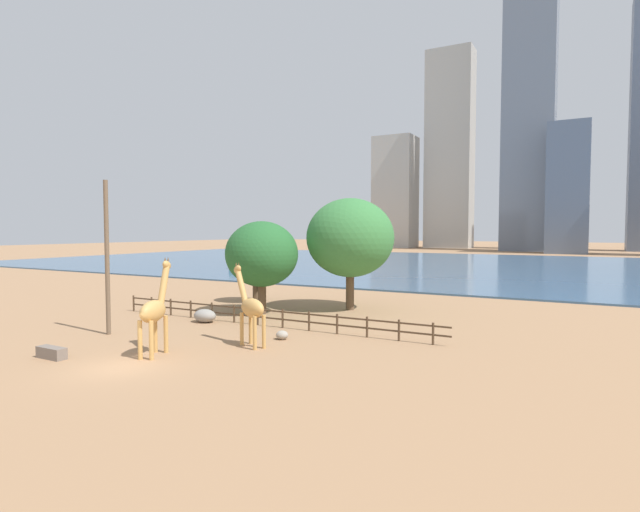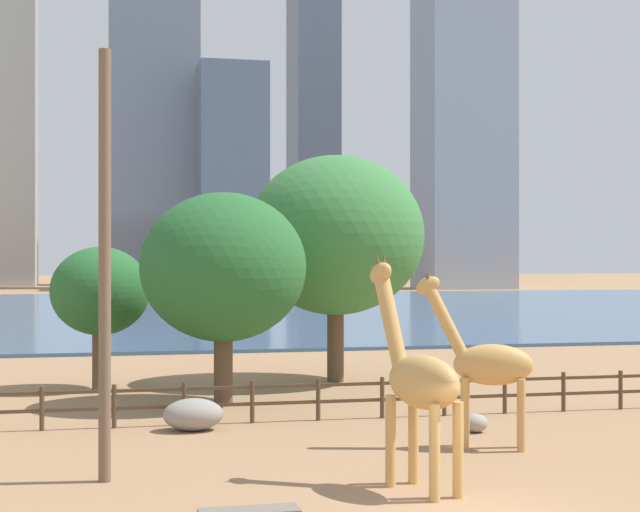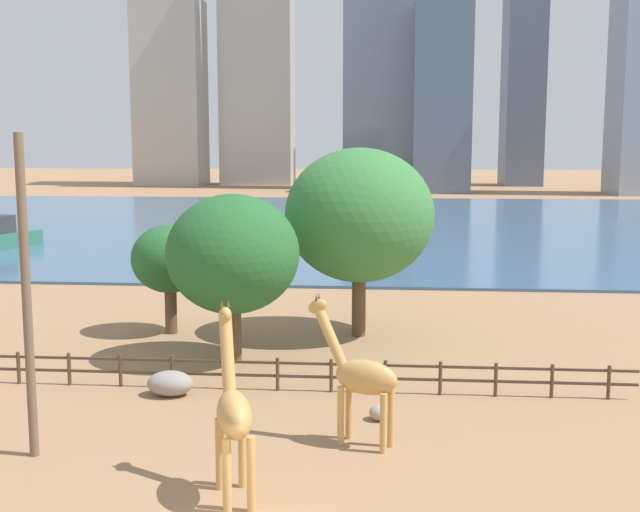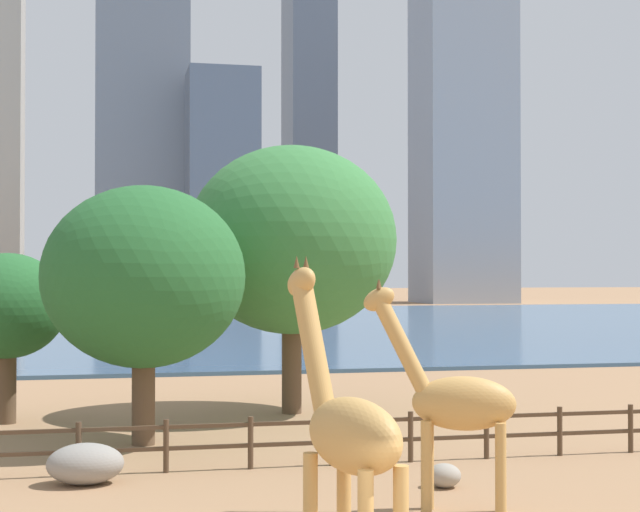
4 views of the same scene
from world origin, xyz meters
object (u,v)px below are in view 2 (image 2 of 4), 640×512
(giraffe_companion, at_px, (486,364))
(boulder_near_fence, at_px, (193,415))
(boulder_by_pole, at_px, (475,423))
(tree_center_broad, at_px, (223,268))
(tree_right_tall, at_px, (335,236))
(utility_pole, at_px, (105,265))
(giraffe_tall, at_px, (419,380))
(tree_left_large, at_px, (100,292))

(giraffe_companion, height_order, boulder_near_fence, giraffe_companion)
(boulder_near_fence, bearing_deg, boulder_by_pole, -14.42)
(boulder_near_fence, bearing_deg, tree_center_broad, 73.31)
(giraffe_companion, distance_m, boulder_by_pole, 3.11)
(giraffe_companion, relative_size, boulder_near_fence, 2.69)
(boulder_near_fence, height_order, boulder_by_pole, boulder_near_fence)
(tree_right_tall, bearing_deg, giraffe_companion, -87.57)
(utility_pole, relative_size, tree_right_tall, 1.06)
(boulder_by_pole, height_order, tree_center_broad, tree_center_broad)
(giraffe_tall, bearing_deg, tree_center_broad, -7.80)
(boulder_near_fence, bearing_deg, tree_left_large, 105.11)
(tree_left_large, relative_size, tree_right_tall, 0.59)
(giraffe_companion, xyz_separation_m, boulder_by_pole, (0.60, 2.33, -1.97))
(utility_pole, relative_size, tree_left_large, 1.78)
(utility_pole, xyz_separation_m, boulder_near_fence, (2.56, 6.14, -4.44))
(giraffe_companion, xyz_separation_m, utility_pole, (-9.95, -1.76, 2.67))
(utility_pole, height_order, tree_left_large, utility_pole)
(giraffe_tall, relative_size, boulder_near_fence, 2.93)
(utility_pole, distance_m, boulder_by_pole, 12.23)
(boulder_near_fence, bearing_deg, utility_pole, -112.69)
(boulder_by_pole, height_order, tree_left_large, tree_left_large)
(tree_center_broad, bearing_deg, boulder_by_pole, -47.41)
(tree_left_large, distance_m, tree_right_tall, 9.71)
(giraffe_companion, height_order, tree_center_broad, tree_center_broad)
(utility_pole, bearing_deg, boulder_by_pole, 21.16)
(giraffe_tall, xyz_separation_m, boulder_by_pole, (3.86, 6.45, -2.13))
(utility_pole, height_order, tree_center_broad, utility_pole)
(giraffe_tall, relative_size, tree_right_tall, 0.56)
(giraffe_tall, xyz_separation_m, tree_left_large, (-6.80, 18.42, 1.36))
(boulder_near_fence, bearing_deg, giraffe_tall, -64.13)
(giraffe_companion, distance_m, utility_pole, 10.45)
(utility_pole, xyz_separation_m, boulder_by_pole, (10.55, 4.08, -4.64))
(tree_left_large, bearing_deg, giraffe_tall, -69.73)
(tree_left_large, bearing_deg, giraffe_companion, -54.87)
(boulder_by_pole, bearing_deg, boulder_near_fence, 165.58)
(boulder_by_pole, bearing_deg, utility_pole, -158.84)
(boulder_near_fence, distance_m, tree_left_large, 10.79)
(boulder_near_fence, relative_size, boulder_by_pole, 2.30)
(boulder_by_pole, relative_size, tree_right_tall, 0.08)
(giraffe_companion, bearing_deg, boulder_by_pole, -81.24)
(tree_right_tall, bearing_deg, tree_left_large, -178.24)
(giraffe_companion, relative_size, tree_center_broad, 0.65)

